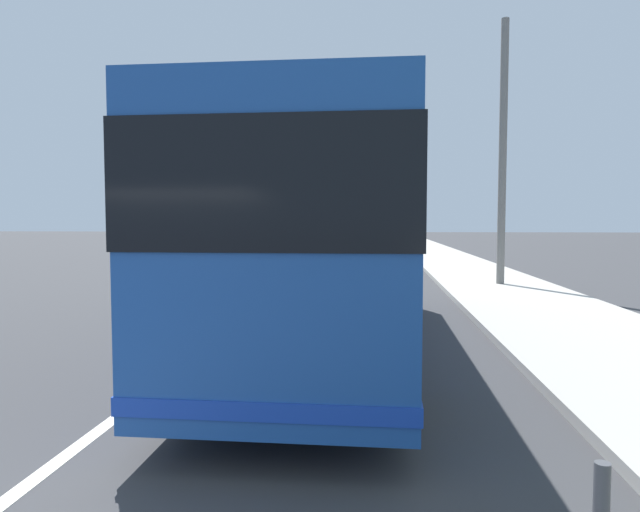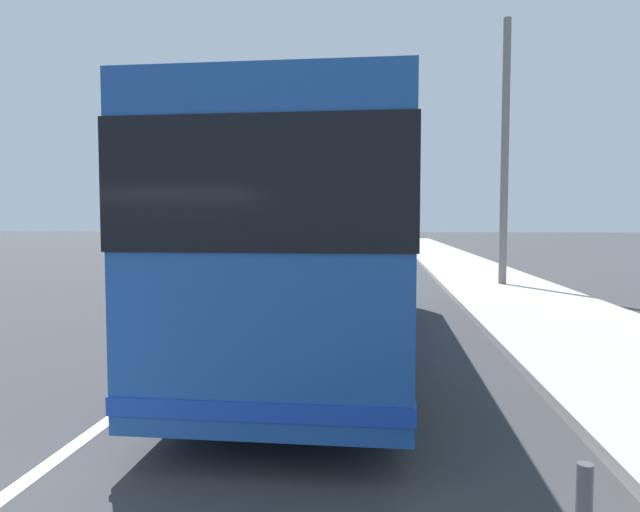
{
  "view_description": "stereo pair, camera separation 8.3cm",
  "coord_description": "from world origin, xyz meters",
  "px_view_note": "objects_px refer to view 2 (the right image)",
  "views": [
    {
      "loc": [
        -1.13,
        -2.79,
        2.13
      ],
      "look_at": [
        9.82,
        -1.7,
        1.44
      ],
      "focal_mm": 31.54,
      "sensor_mm": 36.0,
      "label": 1
    },
    {
      "loc": [
        -1.13,
        -2.87,
        2.13
      ],
      "look_at": [
        9.82,
        -1.7,
        1.44
      ],
      "focal_mm": 31.54,
      "sensor_mm": 36.0,
      "label": 2
    }
  ],
  "objects_px": {
    "car_far_distant": "(284,248)",
    "utility_pole": "(505,155)",
    "coach_bus": "(325,232)",
    "car_side_street": "(371,238)",
    "car_ahead_same_lane": "(311,243)"
  },
  "relations": [
    {
      "from": "car_ahead_same_lane",
      "to": "utility_pole",
      "type": "relative_size",
      "value": 0.57
    },
    {
      "from": "coach_bus",
      "to": "car_far_distant",
      "type": "height_order",
      "value": "coach_bus"
    },
    {
      "from": "car_side_street",
      "to": "utility_pole",
      "type": "distance_m",
      "value": 29.74
    },
    {
      "from": "coach_bus",
      "to": "car_ahead_same_lane",
      "type": "xyz_separation_m",
      "value": [
        28.51,
        3.78,
        -1.28
      ]
    },
    {
      "from": "car_side_street",
      "to": "utility_pole",
      "type": "relative_size",
      "value": 0.52
    },
    {
      "from": "car_far_distant",
      "to": "utility_pole",
      "type": "xyz_separation_m",
      "value": [
        -12.12,
        -9.12,
        3.53
      ]
    },
    {
      "from": "car_ahead_same_lane",
      "to": "utility_pole",
      "type": "bearing_deg",
      "value": 26.56
    },
    {
      "from": "coach_bus",
      "to": "car_side_street",
      "type": "bearing_deg",
      "value": 0.13
    },
    {
      "from": "car_ahead_same_lane",
      "to": "utility_pole",
      "type": "distance_m",
      "value": 21.87
    },
    {
      "from": "car_ahead_same_lane",
      "to": "car_side_street",
      "type": "distance_m",
      "value": 10.17
    },
    {
      "from": "utility_pole",
      "to": "car_far_distant",
      "type": "bearing_deg",
      "value": 36.98
    },
    {
      "from": "coach_bus",
      "to": "utility_pole",
      "type": "bearing_deg",
      "value": -28.51
    },
    {
      "from": "car_far_distant",
      "to": "utility_pole",
      "type": "bearing_deg",
      "value": 38.83
    },
    {
      "from": "car_side_street",
      "to": "coach_bus",
      "type": "bearing_deg",
      "value": 177.17
    },
    {
      "from": "car_side_street",
      "to": "car_ahead_same_lane",
      "type": "bearing_deg",
      "value": 154.48
    }
  ]
}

